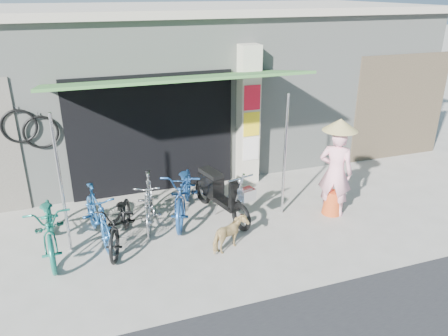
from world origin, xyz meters
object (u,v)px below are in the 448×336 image
object	(u,v)px
bike_silver	(149,201)
moped	(220,193)
bike_black	(121,221)
nun	(336,169)
bike_teal	(50,225)
bike_navy	(184,191)
bike_blue	(98,216)
street_dog	(230,235)

from	to	relation	value
bike_silver	moped	world-z (taller)	moped
bike_black	bike_silver	world-z (taller)	bike_silver
bike_silver	nun	world-z (taller)	nun
bike_teal	nun	size ratio (longest dim) A/B	1.00
nun	bike_teal	bearing A→B (deg)	37.85
bike_black	nun	bearing A→B (deg)	13.89
bike_navy	nun	distance (m)	2.86
bike_teal	bike_silver	xyz separation A→B (m)	(1.67, 0.37, -0.02)
bike_blue	moped	world-z (taller)	moped
bike_black	bike_teal	bearing A→B (deg)	-169.81
bike_navy	moped	world-z (taller)	same
bike_blue	nun	world-z (taller)	nun
bike_black	street_dog	size ratio (longest dim) A/B	2.43
moped	bike_navy	bearing A→B (deg)	147.89
street_dog	bike_blue	bearing A→B (deg)	33.90
bike_teal	bike_blue	size ratio (longest dim) A/B	1.18
bike_black	nun	xyz separation A→B (m)	(3.97, -0.23, 0.50)
bike_silver	nun	distance (m)	3.51
nun	bike_black	bearing A→B (deg)	38.66
street_dog	moped	world-z (taller)	moped
bike_black	nun	distance (m)	4.01
bike_blue	bike_silver	size ratio (longest dim) A/B	1.01
street_dog	bike_teal	bearing A→B (deg)	42.33
bike_black	street_dog	world-z (taller)	bike_black
bike_teal	moped	bearing A→B (deg)	2.45
bike_black	nun	size ratio (longest dim) A/B	0.87
bike_black	street_dog	distance (m)	1.85
bike_teal	bike_navy	bearing A→B (deg)	8.53
moped	nun	xyz separation A→B (m)	(2.07, -0.65, 0.46)
bike_black	bike_navy	size ratio (longest dim) A/B	0.83
bike_teal	bike_black	size ratio (longest dim) A/B	1.15
bike_silver	nun	bearing A→B (deg)	0.41
bike_blue	street_dog	xyz separation A→B (m)	(2.02, -1.02, -0.20)
bike_blue	bike_teal	bearing A→B (deg)	177.52
moped	bike_teal	bearing A→B (deg)	170.54
moped	bike_black	bearing A→B (deg)	177.59
bike_teal	bike_silver	bearing A→B (deg)	9.46
bike_teal	bike_blue	distance (m)	0.76
bike_blue	nun	bearing A→B (deg)	-16.26
bike_teal	street_dog	distance (m)	2.93
bike_silver	bike_navy	bearing A→B (deg)	21.78
bike_teal	bike_navy	world-z (taller)	bike_navy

